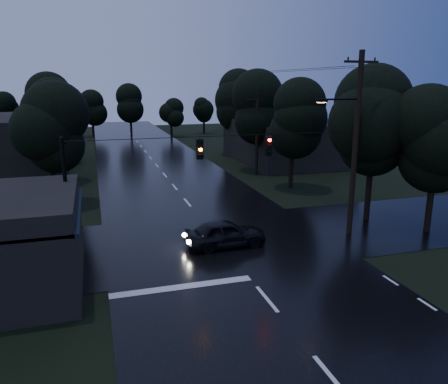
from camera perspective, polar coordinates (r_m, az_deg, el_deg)
ground at (r=14.10m, az=13.97°, el=-22.62°), size 160.00×160.00×0.00m
main_road at (r=40.90m, az=-7.75°, el=2.17°), size 12.00×120.00×0.02m
cross_street at (r=23.92m, az=-0.77°, el=-6.32°), size 60.00×9.00×0.02m
building_far_right at (r=48.39m, az=8.06°, el=6.64°), size 10.00×14.00×4.40m
building_far_left at (r=50.52m, az=-25.72°, el=6.05°), size 10.00×16.00×5.00m
utility_pole_main at (r=24.83m, az=16.64°, el=6.37°), size 3.50×0.30×10.00m
utility_pole_far at (r=40.50m, az=4.31°, el=7.71°), size 2.00×0.30×7.50m
anchor_pole_left at (r=21.28m, az=-19.81°, el=-1.29°), size 0.18×0.18×6.00m
span_signals at (r=21.84m, az=1.33°, el=5.93°), size 15.00×0.37×1.12m
tree_corner_near at (r=27.85m, az=19.00°, el=8.49°), size 4.48×4.48×9.44m
tree_corner_far at (r=26.87m, az=26.08°, el=6.04°), size 3.92×3.92×8.26m
tree_left_a at (r=31.84m, az=-21.99°, el=7.49°), size 3.92×3.92×8.26m
tree_left_b at (r=39.81m, az=-21.97°, el=9.15°), size 4.20×4.20×8.85m
tree_left_c at (r=49.78m, az=-21.77°, el=10.39°), size 4.48×4.48×9.44m
tree_right_a at (r=35.12m, az=8.99°, el=9.46°), size 4.20×4.20×8.85m
tree_right_b at (r=42.65m, az=5.05°, el=10.86°), size 4.48×4.48×9.44m
tree_right_c at (r=52.23m, az=1.54°, el=11.90°), size 4.76×4.76×10.03m
car at (r=22.83m, az=0.19°, el=-5.42°), size 4.27×1.84×1.44m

